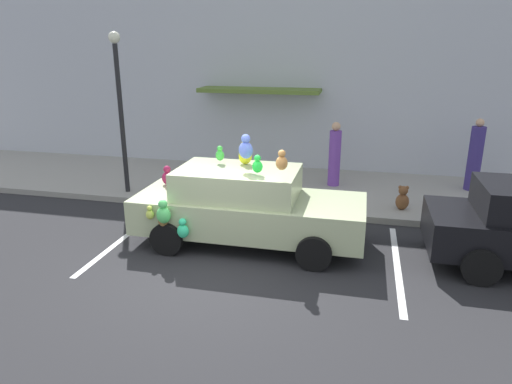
% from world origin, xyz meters
% --- Properties ---
extents(ground_plane, '(60.00, 60.00, 0.00)m').
position_xyz_m(ground_plane, '(0.00, 0.00, 0.00)').
color(ground_plane, '#262628').
extents(sidewalk, '(24.00, 4.00, 0.15)m').
position_xyz_m(sidewalk, '(0.00, 5.00, 0.07)').
color(sidewalk, gray).
rests_on(sidewalk, ground).
extents(storefront_building, '(24.00, 1.25, 6.40)m').
position_xyz_m(storefront_building, '(-0.01, 7.14, 3.19)').
color(storefront_building, '#B2B7C1').
rests_on(storefront_building, ground).
extents(parking_stripe_front, '(0.12, 3.60, 0.01)m').
position_xyz_m(parking_stripe_front, '(3.22, 1.00, 0.00)').
color(parking_stripe_front, silver).
rests_on(parking_stripe_front, ground).
extents(parking_stripe_rear, '(0.12, 3.60, 0.01)m').
position_xyz_m(parking_stripe_rear, '(-2.25, 1.00, 0.00)').
color(parking_stripe_rear, silver).
rests_on(parking_stripe_rear, ground).
extents(plush_covered_car, '(4.50, 2.02, 2.25)m').
position_xyz_m(plush_covered_car, '(0.28, 1.33, 0.80)').
color(plush_covered_car, '#ACB88A').
rests_on(plush_covered_car, ground).
extents(teddy_bear_on_sidewalk, '(0.31, 0.25, 0.58)m').
position_xyz_m(teddy_bear_on_sidewalk, '(3.45, 3.69, 0.42)').
color(teddy_bear_on_sidewalk, brown).
rests_on(teddy_bear_on_sidewalk, sidewalk).
extents(street_lamp_post, '(0.28, 0.28, 3.99)m').
position_xyz_m(street_lamp_post, '(-3.49, 3.50, 2.59)').
color(street_lamp_post, black).
rests_on(street_lamp_post, sidewalk).
extents(pedestrian_near_shopfront, '(0.32, 0.32, 1.74)m').
position_xyz_m(pedestrian_near_shopfront, '(1.75, 5.31, 0.97)').
color(pedestrian_near_shopfront, '#713FA6').
rests_on(pedestrian_near_shopfront, sidewalk).
extents(pedestrian_walking_past, '(0.35, 0.35, 1.89)m').
position_xyz_m(pedestrian_walking_past, '(5.34, 5.74, 1.03)').
color(pedestrian_walking_past, navy).
rests_on(pedestrian_walking_past, sidewalk).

